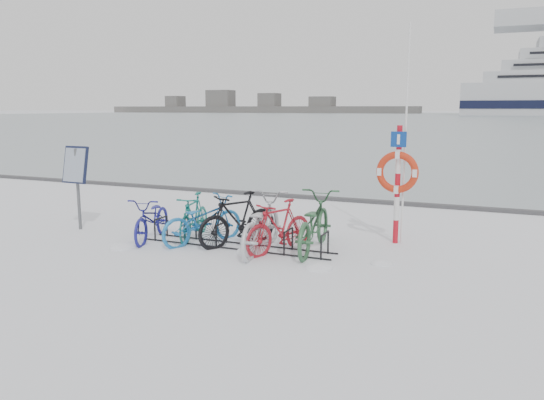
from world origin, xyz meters
TOP-DOWN VIEW (x-y plane):
  - ground at (0.00, 0.00)m, footprint 900.00×900.00m
  - ice_sheet at (0.00, 155.00)m, footprint 400.00×298.00m
  - quay_edge at (0.00, 5.90)m, footprint 400.00×0.25m
  - bike_rack at (0.00, 0.00)m, footprint 4.00×0.48m
  - info_board at (-4.00, -0.01)m, footprint 0.64×0.25m
  - lifebuoy_station at (2.84, 1.48)m, footprint 0.84×0.23m
  - shoreline at (-122.02, 260.00)m, footprint 180.00×12.00m
  - bike_0 at (-1.94, -0.10)m, footprint 1.06×1.91m
  - bike_1 at (-1.16, 0.29)m, footprint 0.77×1.71m
  - bike_2 at (-0.82, 0.05)m, footprint 1.43×2.00m
  - bike_3 at (-0.07, 0.18)m, footprint 1.37×1.86m
  - bike_4 at (0.54, -0.07)m, footprint 0.97×2.23m
  - bike_5 at (0.89, 0.00)m, footprint 1.11×1.78m
  - bike_6 at (1.46, 0.35)m, footprint 0.94×2.26m
  - snow_drifts at (0.25, -0.44)m, footprint 5.45×1.82m

SIDE VIEW (x-z plane):
  - ground at x=0.00m, z-range 0.00..0.00m
  - snow_drifts at x=0.25m, z-range -0.10..0.10m
  - ice_sheet at x=0.00m, z-range 0.00..0.02m
  - quay_edge at x=0.00m, z-range 0.00..0.10m
  - bike_rack at x=0.00m, z-range -0.05..0.41m
  - bike_0 at x=-1.94m, z-range 0.00..0.95m
  - bike_1 at x=-1.16m, z-range 0.00..0.99m
  - bike_2 at x=-0.82m, z-range 0.00..1.00m
  - bike_5 at x=0.89m, z-range 0.00..1.04m
  - bike_3 at x=-0.07m, z-range 0.00..1.11m
  - bike_4 at x=0.54m, z-range 0.00..1.14m
  - bike_6 at x=1.46m, z-range 0.00..1.15m
  - info_board at x=-4.00m, z-range 0.42..2.31m
  - lifebuoy_station at x=2.84m, z-range -0.71..3.63m
  - shoreline at x=-122.02m, z-range -1.96..7.54m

